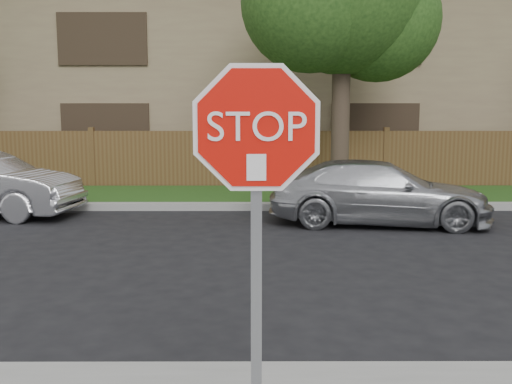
{
  "coord_description": "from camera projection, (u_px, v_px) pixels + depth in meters",
  "views": [
    {
      "loc": [
        0.4,
        -4.87,
        2.27
      ],
      "look_at": [
        0.42,
        -0.9,
        1.7
      ],
      "focal_mm": 42.0,
      "sensor_mm": 36.0,
      "label": 1
    }
  ],
  "objects": [
    {
      "name": "fence",
      "position": [
        239.0,
        160.0,
        16.31
      ],
      "size": [
        70.0,
        0.12,
        1.6
      ],
      "primitive_type": "cube",
      "color": "#54371D",
      "rests_on": "ground"
    },
    {
      "name": "stop_sign",
      "position": [
        256.0,
        184.0,
        3.42
      ],
      "size": [
        1.01,
        0.13,
        2.55
      ],
      "color": "gray",
      "rests_on": "sidewalk_near"
    },
    {
      "name": "grass_strip",
      "position": [
        238.0,
        196.0,
        14.83
      ],
      "size": [
        70.0,
        3.0,
        0.12
      ],
      "primitive_type": "cube",
      "color": "#1E4714",
      "rests_on": "ground"
    },
    {
      "name": "far_curb",
      "position": [
        236.0,
        206.0,
        13.2
      ],
      "size": [
        70.0,
        0.3,
        0.15
      ],
      "primitive_type": "cube",
      "color": "gray",
      "rests_on": "ground"
    },
    {
      "name": "apartment_building",
      "position": [
        243.0,
        71.0,
        21.46
      ],
      "size": [
        35.2,
        9.2,
        7.2
      ],
      "color": "#867153",
      "rests_on": "ground"
    },
    {
      "name": "sedan_right",
      "position": [
        379.0,
        193.0,
        11.56
      ],
      "size": [
        4.41,
        2.23,
        1.23
      ],
      "primitive_type": "imported",
      "rotation": [
        0.0,
        0.0,
        1.45
      ],
      "color": "#ABADB2",
      "rests_on": "ground"
    },
    {
      "name": "ground",
      "position": [
        207.0,
        373.0,
        5.14
      ],
      "size": [
        90.0,
        90.0,
        0.0
      ],
      "primitive_type": "plane",
      "color": "black",
      "rests_on": "ground"
    }
  ]
}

